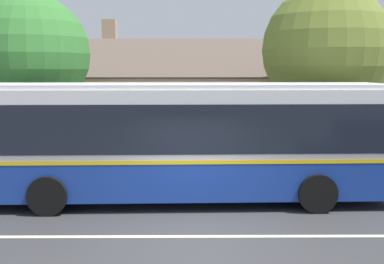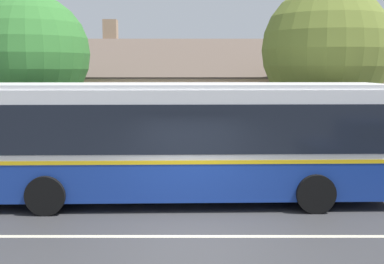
% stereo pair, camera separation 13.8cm
% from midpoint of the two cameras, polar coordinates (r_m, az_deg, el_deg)
% --- Properties ---
extents(ground_plane, '(300.00, 300.00, 0.00)m').
position_cam_midpoint_polar(ground_plane, '(10.73, 0.05, -12.28)').
color(ground_plane, '#38383A').
extents(sidewalk_far, '(60.00, 3.00, 0.15)m').
position_cam_midpoint_polar(sidewalk_far, '(16.48, -0.12, -4.94)').
color(sidewalk_far, '#ADAAA3').
rests_on(sidewalk_far, ground).
extents(lane_divider_stripe, '(60.00, 0.16, 0.01)m').
position_cam_midpoint_polar(lane_divider_stripe, '(10.73, 0.05, -12.26)').
color(lane_divider_stripe, beige).
rests_on(lane_divider_stripe, ground).
extents(community_building, '(22.63, 10.12, 6.13)m').
position_cam_midpoint_polar(community_building, '(24.45, 4.07, 3.08)').
color(community_building, tan).
rests_on(community_building, ground).
extents(transit_bus, '(11.74, 2.98, 3.23)m').
position_cam_midpoint_polar(transit_bus, '(13.14, -2.20, -0.79)').
color(transit_bus, navy).
rests_on(transit_bus, ground).
extents(street_tree_primary, '(4.52, 4.52, 6.56)m').
position_cam_midpoint_polar(street_tree_primary, '(17.79, 15.40, 9.37)').
color(street_tree_primary, '#4C3828').
rests_on(street_tree_primary, ground).
extents(street_tree_secondary, '(4.12, 4.12, 6.21)m').
position_cam_midpoint_polar(street_tree_secondary, '(17.86, -18.84, 8.73)').
color(street_tree_secondary, '#4C3828').
rests_on(street_tree_secondary, ground).
extents(bus_stop_sign, '(0.36, 0.07, 2.40)m').
position_cam_midpoint_polar(bus_stop_sign, '(16.29, 20.52, 0.02)').
color(bus_stop_sign, gray).
rests_on(bus_stop_sign, sidewalk_far).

